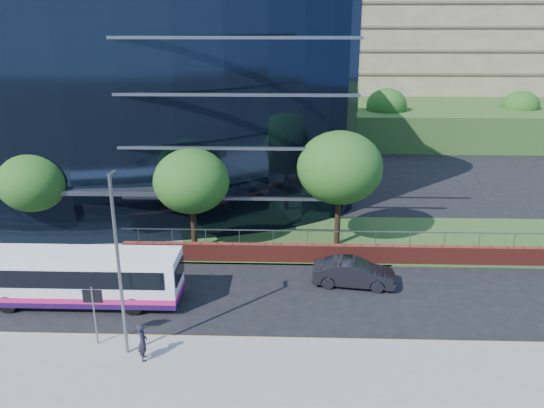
{
  "coord_description": "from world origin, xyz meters",
  "views": [
    {
      "loc": [
        12.88,
        -21.5,
        13.66
      ],
      "look_at": [
        11.91,
        8.0,
        3.47
      ],
      "focal_mm": 35.0,
      "sensor_mm": 36.0,
      "label": 1
    }
  ],
  "objects_px": {
    "street_sign": "(93,304)",
    "tree_far_d": "(340,168)",
    "tree_dist_e": "(386,106)",
    "parked_car": "(354,273)",
    "tree_far_b": "(33,182)",
    "tree_dist_f": "(520,106)",
    "streetlight_east": "(118,262)",
    "tree_far_c": "(191,181)",
    "city_bus": "(81,277)",
    "pedestrian": "(143,342)"
  },
  "relations": [
    {
      "from": "city_bus",
      "to": "pedestrian",
      "type": "xyz_separation_m",
      "value": [
        4.38,
        -4.85,
        -0.48
      ]
    },
    {
      "from": "tree_far_c",
      "to": "parked_car",
      "type": "xyz_separation_m",
      "value": [
        9.47,
        -4.41,
        -3.8
      ]
    },
    {
      "from": "street_sign",
      "to": "tree_dist_e",
      "type": "xyz_separation_m",
      "value": [
        19.5,
        41.59,
        2.39
      ]
    },
    {
      "from": "tree_far_c",
      "to": "pedestrian",
      "type": "xyz_separation_m",
      "value": [
        -0.16,
        -11.67,
        -3.55
      ]
    },
    {
      "from": "tree_far_d",
      "to": "tree_dist_e",
      "type": "relative_size",
      "value": 1.14
    },
    {
      "from": "tree_far_d",
      "to": "streetlight_east",
      "type": "relative_size",
      "value": 0.93
    },
    {
      "from": "tree_dist_f",
      "to": "parked_car",
      "type": "height_order",
      "value": "tree_dist_f"
    },
    {
      "from": "street_sign",
      "to": "tree_dist_f",
      "type": "height_order",
      "value": "tree_dist_f"
    },
    {
      "from": "tree_dist_e",
      "to": "parked_car",
      "type": "height_order",
      "value": "tree_dist_e"
    },
    {
      "from": "tree_far_d",
      "to": "parked_car",
      "type": "xyz_separation_m",
      "value": [
        0.47,
        -5.41,
        -4.45
      ]
    },
    {
      "from": "city_bus",
      "to": "parked_car",
      "type": "bearing_deg",
      "value": 9.74
    },
    {
      "from": "tree_far_b",
      "to": "tree_far_d",
      "type": "distance_m",
      "value": 19.03
    },
    {
      "from": "tree_dist_f",
      "to": "streetlight_east",
      "type": "bearing_deg",
      "value": -127.58
    },
    {
      "from": "tree_far_c",
      "to": "parked_car",
      "type": "height_order",
      "value": "tree_far_c"
    },
    {
      "from": "tree_dist_f",
      "to": "city_bus",
      "type": "distance_m",
      "value": 54.79
    },
    {
      "from": "tree_far_b",
      "to": "tree_dist_f",
      "type": "xyz_separation_m",
      "value": [
        43.0,
        32.5,
        0.0
      ]
    },
    {
      "from": "street_sign",
      "to": "tree_far_c",
      "type": "distance_m",
      "value": 11.14
    },
    {
      "from": "tree_far_c",
      "to": "tree_dist_f",
      "type": "bearing_deg",
      "value": 45.0
    },
    {
      "from": "tree_dist_f",
      "to": "tree_dist_e",
      "type": "bearing_deg",
      "value": -172.87
    },
    {
      "from": "city_bus",
      "to": "tree_far_c",
      "type": "bearing_deg",
      "value": 56.31
    },
    {
      "from": "streetlight_east",
      "to": "parked_car",
      "type": "bearing_deg",
      "value": 32.88
    },
    {
      "from": "street_sign",
      "to": "tree_dist_e",
      "type": "height_order",
      "value": "tree_dist_e"
    },
    {
      "from": "tree_far_b",
      "to": "parked_car",
      "type": "bearing_deg",
      "value": -14.15
    },
    {
      "from": "pedestrian",
      "to": "parked_car",
      "type": "bearing_deg",
      "value": -68.94
    },
    {
      "from": "tree_dist_f",
      "to": "parked_car",
      "type": "distance_m",
      "value": 44.33
    },
    {
      "from": "tree_far_d",
      "to": "pedestrian",
      "type": "bearing_deg",
      "value": -125.86
    },
    {
      "from": "tree_dist_e",
      "to": "city_bus",
      "type": "distance_m",
      "value": 43.63
    },
    {
      "from": "tree_far_b",
      "to": "street_sign",
      "type": "bearing_deg",
      "value": -55.92
    },
    {
      "from": "streetlight_east",
      "to": "tree_far_c",
      "type": "bearing_deg",
      "value": 84.89
    },
    {
      "from": "tree_far_b",
      "to": "streetlight_east",
      "type": "bearing_deg",
      "value": -52.37
    },
    {
      "from": "tree_dist_f",
      "to": "streetlight_east",
      "type": "relative_size",
      "value": 0.76
    },
    {
      "from": "tree_dist_f",
      "to": "parked_car",
      "type": "xyz_separation_m",
      "value": [
        -23.53,
        -37.41,
        -3.48
      ]
    },
    {
      "from": "parked_car",
      "to": "tree_far_b",
      "type": "bearing_deg",
      "value": 83.29
    },
    {
      "from": "tree_far_d",
      "to": "tree_dist_e",
      "type": "distance_m",
      "value": 31.06
    },
    {
      "from": "tree_far_c",
      "to": "tree_dist_e",
      "type": "distance_m",
      "value": 35.36
    },
    {
      "from": "tree_far_d",
      "to": "tree_dist_e",
      "type": "xyz_separation_m",
      "value": [
        8.0,
        30.0,
        -0.65
      ]
    },
    {
      "from": "tree_dist_f",
      "to": "pedestrian",
      "type": "xyz_separation_m",
      "value": [
        -33.16,
        -44.67,
        -3.23
      ]
    },
    {
      "from": "tree_dist_f",
      "to": "tree_far_c",
      "type": "bearing_deg",
      "value": -135.0
    },
    {
      "from": "street_sign",
      "to": "tree_far_d",
      "type": "distance_m",
      "value": 16.61
    },
    {
      "from": "tree_far_b",
      "to": "city_bus",
      "type": "relative_size",
      "value": 0.59
    },
    {
      "from": "tree_far_c",
      "to": "city_bus",
      "type": "height_order",
      "value": "tree_far_c"
    },
    {
      "from": "streetlight_east",
      "to": "parked_car",
      "type": "distance_m",
      "value": 13.0
    },
    {
      "from": "tree_far_b",
      "to": "streetlight_east",
      "type": "xyz_separation_m",
      "value": [
        9.0,
        -11.67,
        0.23
      ]
    },
    {
      "from": "pedestrian",
      "to": "city_bus",
      "type": "bearing_deg",
      "value": 26.13
    },
    {
      "from": "tree_dist_e",
      "to": "pedestrian",
      "type": "relative_size",
      "value": 3.9
    },
    {
      "from": "street_sign",
      "to": "tree_far_b",
      "type": "height_order",
      "value": "tree_far_b"
    },
    {
      "from": "tree_dist_f",
      "to": "pedestrian",
      "type": "relative_size",
      "value": 3.62
    },
    {
      "from": "street_sign",
      "to": "tree_far_b",
      "type": "bearing_deg",
      "value": 124.08
    },
    {
      "from": "tree_far_b",
      "to": "tree_dist_f",
      "type": "bearing_deg",
      "value": 37.08
    },
    {
      "from": "tree_far_d",
      "to": "streetlight_east",
      "type": "distance_m",
      "value": 15.77
    }
  ]
}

